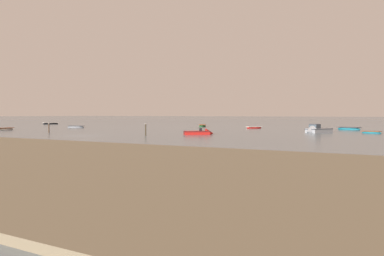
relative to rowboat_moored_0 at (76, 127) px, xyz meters
The scene contains 12 objects.
ground_plane 33.06m from the rowboat_moored_0, 41.32° to the right, with size 800.00×800.00×0.00m, color slate.
rowboat_moored_0 is the anchor object (origin of this frame).
rowboat_moored_1 37.91m from the rowboat_moored_0, 23.45° to the left, with size 2.93×3.61×0.56m.
rowboat_moored_2 58.02m from the rowboat_moored_0, ahead, with size 3.28×2.18×0.49m.
rowboat_moored_4 32.54m from the rowboat_moored_0, 149.28° to the left, with size 3.21×4.55×0.68m.
rowboat_moored_5 16.06m from the rowboat_moored_0, 95.41° to the right, with size 1.47×3.95×0.62m.
rowboat_moored_6 55.35m from the rowboat_moored_0, 18.27° to the left, with size 4.86×3.32×0.73m.
motorboat_moored_1 50.01m from the rowboat_moored_0, ahead, with size 3.89×5.70×2.06m.
motorboat_moored_2 38.75m from the rowboat_moored_0, 16.63° to the right, with size 4.19×3.93×1.47m.
rowboat_moored_8 28.23m from the rowboat_moored_0, 44.54° to the left, with size 3.43×4.77×0.72m.
mooring_post_left 23.01m from the rowboat_moored_0, 53.39° to the right, with size 0.22×0.22×1.69m.
mooring_post_right 36.23m from the rowboat_moored_0, 28.45° to the right, with size 0.22×0.22×1.86m.
Camera 1 is at (40.35, -39.19, 2.98)m, focal length 37.36 mm.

